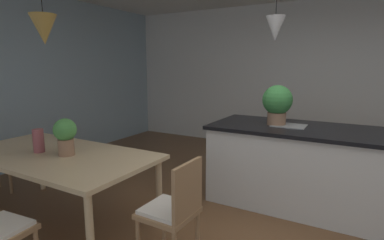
{
  "coord_description": "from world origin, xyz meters",
  "views": [
    {
      "loc": [
        0.46,
        -2.56,
        1.57
      ],
      "look_at": [
        -1.14,
        0.27,
        0.98
      ],
      "focal_mm": 28.23,
      "sensor_mm": 36.0,
      "label": 1
    }
  ],
  "objects_px": {
    "potted_plant_on_island": "(277,103)",
    "vase_on_dining_table": "(39,141)",
    "chair_kitchen_end": "(173,209)",
    "kitchen_island": "(305,166)",
    "dining_table": "(56,159)",
    "potted_plant_on_table": "(65,134)"
  },
  "relations": [
    {
      "from": "chair_kitchen_end",
      "to": "vase_on_dining_table",
      "type": "xyz_separation_m",
      "value": [
        -1.54,
        -0.06,
        0.37
      ]
    },
    {
      "from": "potted_plant_on_island",
      "to": "potted_plant_on_table",
      "type": "distance_m",
      "value": 2.27
    },
    {
      "from": "kitchen_island",
      "to": "chair_kitchen_end",
      "type": "bearing_deg",
      "value": -113.76
    },
    {
      "from": "chair_kitchen_end",
      "to": "vase_on_dining_table",
      "type": "distance_m",
      "value": 1.59
    },
    {
      "from": "dining_table",
      "to": "kitchen_island",
      "type": "xyz_separation_m",
      "value": [
        2.08,
        1.61,
        -0.2
      ]
    },
    {
      "from": "potted_plant_on_island",
      "to": "vase_on_dining_table",
      "type": "height_order",
      "value": "potted_plant_on_island"
    },
    {
      "from": "kitchen_island",
      "to": "vase_on_dining_table",
      "type": "height_order",
      "value": "vase_on_dining_table"
    },
    {
      "from": "chair_kitchen_end",
      "to": "kitchen_island",
      "type": "bearing_deg",
      "value": 66.24
    },
    {
      "from": "vase_on_dining_table",
      "to": "chair_kitchen_end",
      "type": "bearing_deg",
      "value": 2.11
    },
    {
      "from": "chair_kitchen_end",
      "to": "kitchen_island",
      "type": "distance_m",
      "value": 1.76
    },
    {
      "from": "dining_table",
      "to": "vase_on_dining_table",
      "type": "bearing_deg",
      "value": -161.06
    },
    {
      "from": "potted_plant_on_island",
      "to": "chair_kitchen_end",
      "type": "bearing_deg",
      "value": -102.77
    },
    {
      "from": "dining_table",
      "to": "vase_on_dining_table",
      "type": "xyz_separation_m",
      "value": [
        -0.17,
        -0.06,
        0.17
      ]
    },
    {
      "from": "kitchen_island",
      "to": "vase_on_dining_table",
      "type": "distance_m",
      "value": 2.83
    },
    {
      "from": "potted_plant_on_island",
      "to": "potted_plant_on_table",
      "type": "xyz_separation_m",
      "value": [
        -1.58,
        -1.61,
        -0.23
      ]
    },
    {
      "from": "potted_plant_on_island",
      "to": "vase_on_dining_table",
      "type": "xyz_separation_m",
      "value": [
        -1.91,
        -1.67,
        -0.32
      ]
    },
    {
      "from": "chair_kitchen_end",
      "to": "potted_plant_on_island",
      "type": "bearing_deg",
      "value": 77.23
    },
    {
      "from": "chair_kitchen_end",
      "to": "potted_plant_on_table",
      "type": "distance_m",
      "value": 1.3
    },
    {
      "from": "dining_table",
      "to": "potted_plant_on_island",
      "type": "relative_size",
      "value": 4.4
    },
    {
      "from": "kitchen_island",
      "to": "potted_plant_on_island",
      "type": "bearing_deg",
      "value": -180.0
    },
    {
      "from": "potted_plant_on_island",
      "to": "potted_plant_on_table",
      "type": "relative_size",
      "value": 1.28
    },
    {
      "from": "potted_plant_on_table",
      "to": "chair_kitchen_end",
      "type": "bearing_deg",
      "value": -0.33
    }
  ]
}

